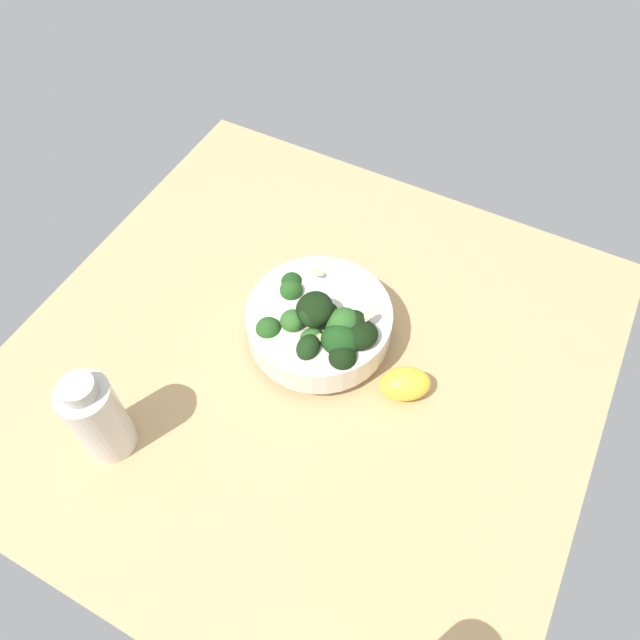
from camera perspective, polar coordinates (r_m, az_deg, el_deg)
ground_plane at (r=77.72cm, az=-1.30°, el=-4.57°), size 69.54×69.54×4.78cm
bowl_of_broccoli at (r=73.53cm, az=0.16°, el=-0.32°), size 17.86×17.68×10.22cm
lemon_wedge at (r=72.38cm, az=7.94°, el=-5.91°), size 7.27×6.63×3.85cm
bottle_short at (r=69.21cm, az=-20.06°, el=-8.52°), size 5.64×5.64×13.10cm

